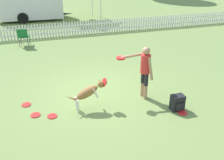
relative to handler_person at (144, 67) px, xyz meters
The scene contains 11 objects.
ground_plane 1.70m from the handler_person, 152.01° to the left, with size 240.00×240.00×0.00m, color olive.
handler_person is the anchor object (origin of this frame).
leaping_dog 1.71m from the handler_person, behind, with size 1.17×0.32×0.84m.
frisbee_near_handler 3.52m from the handler_person, behind, with size 0.25×0.25×0.02m.
frisbee_near_dog 1.64m from the handler_person, 58.99° to the right, with size 0.25×0.25×0.02m.
frisbee_midfield 2.86m from the handler_person, behind, with size 0.25×0.25×0.02m.
frisbee_far_scatter 3.25m from the handler_person, behind, with size 0.25×0.25×0.02m.
backpack_on_grass 1.35m from the handler_person, 55.79° to the right, with size 0.34×0.29×0.44m.
picket_fence 7.53m from the handler_person, 99.39° to the left, with size 22.17×0.04×0.73m.
folding_chair_center 7.11m from the handler_person, 118.28° to the left, with size 0.55×0.56×0.85m.
equipment_trailer 12.64m from the handler_person, 103.07° to the left, with size 4.96×2.53×2.33m.
Camera 1 is at (-1.62, -6.60, 3.73)m, focal length 40.00 mm.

